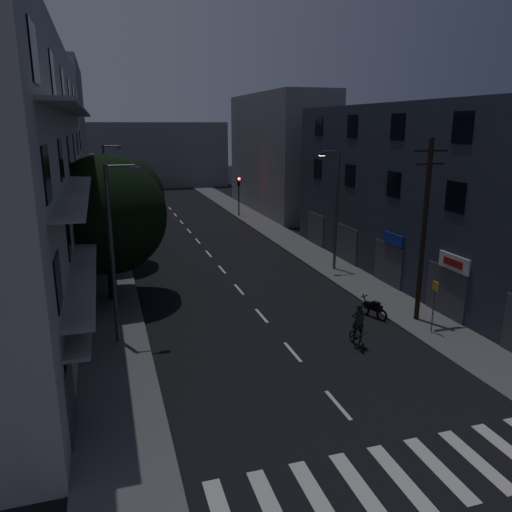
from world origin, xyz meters
TOP-DOWN VIEW (x-y plane):
  - ground at (0.00, 25.00)m, footprint 160.00×160.00m
  - sidewalk_left at (-7.50, 25.00)m, footprint 3.00×90.00m
  - sidewalk_right at (7.50, 25.00)m, footprint 3.00×90.00m
  - crosswalk at (-0.00, -2.00)m, footprint 10.90×3.00m
  - lane_markings at (0.00, 31.25)m, footprint 0.15×60.50m
  - building_left at (-11.98, 18.00)m, footprint 7.00×36.00m
  - building_right at (11.99, 14.00)m, footprint 6.19×28.00m
  - building_far_left at (-12.00, 48.00)m, footprint 6.00×20.00m
  - building_far_right at (12.00, 42.00)m, footprint 6.00×20.00m
  - building_far_end at (0.00, 70.00)m, footprint 24.00×8.00m
  - tree_near at (-7.30, 15.84)m, footprint 6.53×6.53m
  - tree_mid at (-7.37, 23.02)m, footprint 5.84×5.84m
  - tree_far at (-7.34, 34.55)m, footprint 5.39×5.39m
  - traffic_signal_far_right at (6.44, 39.13)m, footprint 0.28×0.37m
  - traffic_signal_far_left at (-6.35, 40.62)m, footprint 0.28×0.37m
  - street_lamp_left_near at (-7.20, 9.73)m, footprint 1.51×0.25m
  - street_lamp_right at (7.18, 17.48)m, footprint 1.51×0.25m
  - street_lamp_left_far at (-7.09, 30.22)m, footprint 1.51×0.25m
  - utility_pole at (7.30, 7.94)m, footprint 1.80×0.24m
  - bus_stop_sign at (6.98, 6.27)m, footprint 0.06×0.35m
  - motorcycle at (5.47, 9.09)m, footprint 0.86×1.71m
  - cyclist at (2.97, 6.16)m, footprint 0.72×1.69m

SIDE VIEW (x-z plane):
  - ground at x=0.00m, z-range 0.00..0.00m
  - crosswalk at x=0.00m, z-range 0.00..0.01m
  - lane_markings at x=0.00m, z-range 0.00..0.01m
  - sidewalk_left at x=-7.50m, z-range 0.00..0.15m
  - sidewalk_right at x=7.50m, z-range 0.00..0.15m
  - motorcycle at x=5.47m, z-range -0.12..1.04m
  - cyclist at x=2.97m, z-range -0.34..1.74m
  - bus_stop_sign at x=6.98m, z-range 0.63..3.15m
  - traffic_signal_far_right at x=6.44m, z-range 1.05..5.15m
  - traffic_signal_far_left at x=-6.35m, z-range 1.05..5.15m
  - tree_far at x=-7.34m, z-range 0.99..7.66m
  - street_lamp_left_near at x=-7.20m, z-range 0.60..8.60m
  - street_lamp_right at x=7.18m, z-range 0.60..8.60m
  - street_lamp_left_far at x=-7.09m, z-range 0.60..8.60m
  - tree_mid at x=-7.37m, z-range 1.05..8.23m
  - utility_pole at x=7.30m, z-range 0.37..9.37m
  - building_far_end at x=0.00m, z-range 0.00..10.00m
  - tree_near at x=-7.30m, z-range 1.16..9.22m
  - building_right at x=11.99m, z-range 0.00..11.00m
  - building_far_right at x=12.00m, z-range 0.00..13.00m
  - building_left at x=-11.98m, z-range -0.01..13.99m
  - building_far_left at x=-12.00m, z-range 0.00..16.00m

